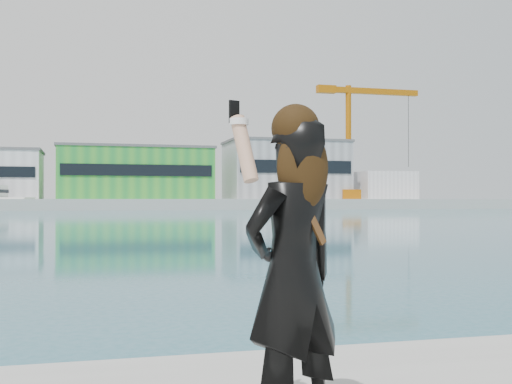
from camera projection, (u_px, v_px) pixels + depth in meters
The scene contains 8 objects.
far_quay at pixel (94, 204), 129.58m from camera, with size 320.00×40.00×2.00m, color #9E9E99.
warehouse_green at pixel (135, 173), 129.73m from camera, with size 30.60×16.36×10.50m.
warehouse_grey_right at pixel (286, 170), 137.90m from camera, with size 25.50×15.35×12.50m.
ancillary_shed at pixel (383, 185), 141.55m from camera, with size 12.00×10.00×6.00m, color silver.
dock_crane at pixel (354, 137), 135.56m from camera, with size 23.00×4.00×24.00m.
flagpole_right at pixel (210, 176), 126.57m from camera, with size 1.28×0.16×8.00m.
buoy_near at pixel (278, 215), 81.57m from camera, with size 0.50×0.50×0.50m, color #FFAF0D.
woman at pixel (293, 266), 3.09m from camera, with size 0.66×0.56×1.62m.
Camera 1 is at (-1.32, -3.67, 1.94)m, focal length 45.00 mm.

